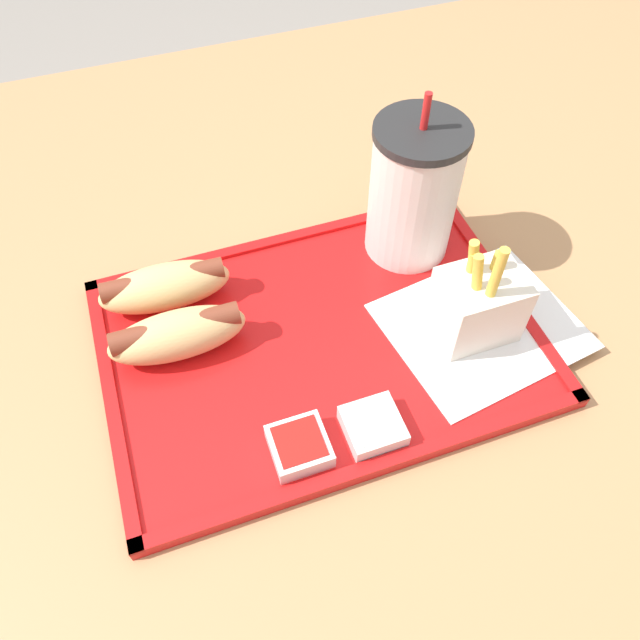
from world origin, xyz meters
TOP-DOWN VIEW (x-y plane):
  - ground_plane at (0.00, 0.00)m, footprint 8.00×8.00m
  - dining_table at (0.00, 0.00)m, footprint 1.48×1.19m
  - food_tray at (-0.01, 0.03)m, footprint 0.41×0.29m
  - paper_napkin at (0.14, -0.01)m, footprint 0.19×0.17m
  - soda_cup at (0.12, 0.11)m, footprint 0.09×0.09m
  - hot_dog_far at (-0.14, 0.12)m, footprint 0.13×0.05m
  - hot_dog_near at (-0.14, 0.06)m, footprint 0.13×0.05m
  - fries_carton at (0.13, -0.01)m, footprint 0.07×0.06m
  - sauce_cup_mayo at (0.00, -0.08)m, footprint 0.05×0.05m
  - sauce_cup_ketchup at (-0.06, -0.08)m, footprint 0.05×0.05m

SIDE VIEW (x-z plane):
  - ground_plane at x=0.00m, z-range 0.00..0.00m
  - dining_table at x=0.00m, z-range 0.00..0.76m
  - food_tray at x=-0.01m, z-range 0.75..0.77m
  - paper_napkin at x=0.14m, z-range 0.77..0.77m
  - sauce_cup_mayo at x=0.00m, z-range 0.77..0.78m
  - sauce_cup_ketchup at x=-0.06m, z-range 0.77..0.78m
  - hot_dog_far at x=-0.14m, z-range 0.77..0.81m
  - hot_dog_near at x=-0.14m, z-range 0.77..0.81m
  - fries_carton at x=0.13m, z-range 0.74..0.87m
  - soda_cup at x=0.12m, z-range 0.75..0.93m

